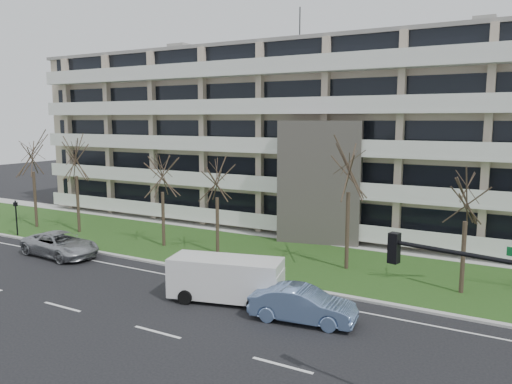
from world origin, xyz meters
The scene contains 17 objects.
ground centered at (0.00, 0.00, 0.00)m, with size 160.00×160.00×0.00m, color black.
grass_verge centered at (0.00, 13.00, 0.03)m, with size 90.00×10.00×0.06m, color #224B19.
curb centered at (0.00, 8.00, 0.06)m, with size 90.00×0.35×0.12m, color #B2B2AD.
sidewalk centered at (0.00, 18.50, 0.04)m, with size 90.00×2.00×0.08m, color #B2B2AD.
lane_edge_line centered at (0.00, 6.50, 0.01)m, with size 90.00×0.12×0.01m, color white.
apartment_building centered at (-0.01, 25.32, 7.61)m, with size 60.50×15.10×18.75m.
silver_pickup centered at (-13.60, 6.22, 0.81)m, with size 2.67×5.80×1.61m, color #A9ABB0.
blue_sedan centered at (4.99, 4.13, 0.79)m, with size 1.68×4.82×1.59m, color #7595CB.
white_van centered at (0.59, 4.69, 1.31)m, with size 5.99×3.38×2.19m.
traffic_signal centered at (13.12, -1.52, 3.77)m, with size 4.94×1.35×5.83m.
pedestrian_signal centered at (-21.38, 8.52, 1.80)m, with size 0.32×0.28×2.83m.
tree_0 centered at (-22.81, 11.36, 6.60)m, with size 4.24×4.24×8.48m.
tree_1 centered at (-18.13, 11.77, 6.40)m, with size 4.11×4.11×8.23m.
tree_2 centered at (-9.28, 11.66, 5.49)m, with size 3.53×3.53×7.06m.
tree_3 centered at (-4.80, 11.93, 5.37)m, with size 3.45×3.45×6.91m.
tree_4 centered at (4.10, 12.73, 6.62)m, with size 4.25×4.25×8.51m.
tree_5 centered at (10.80, 11.55, 5.37)m, with size 3.46×3.46×6.92m.
Camera 1 is at (13.67, -15.73, 9.11)m, focal length 35.00 mm.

